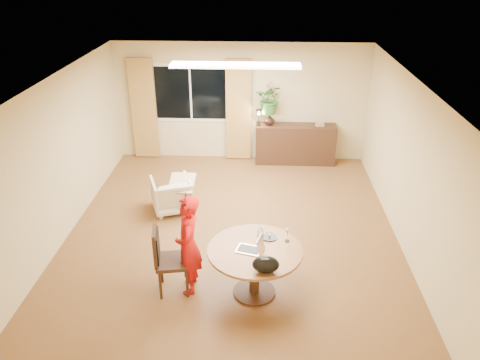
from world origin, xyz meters
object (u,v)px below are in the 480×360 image
(dining_table, at_px, (255,259))
(sideboard, at_px, (295,144))
(dining_chair, at_px, (173,259))
(child, at_px, (188,245))
(armchair, at_px, (172,194))

(dining_table, xyz_separation_m, sideboard, (0.81, 4.52, -0.13))
(dining_table, bearing_deg, dining_chair, 179.26)
(dining_chair, distance_m, child, 0.31)
(dining_table, distance_m, child, 0.92)
(child, bearing_deg, dining_chair, -84.40)
(dining_table, height_order, sideboard, sideboard)
(dining_chair, xyz_separation_m, armchair, (-0.44, 2.25, -0.20))
(dining_chair, bearing_deg, sideboard, 57.65)
(dining_table, relative_size, dining_chair, 1.25)
(child, xyz_separation_m, sideboard, (1.71, 4.47, -0.29))
(dining_chair, height_order, sideboard, dining_chair)
(dining_chair, bearing_deg, child, 1.34)
(child, height_order, sideboard, child)
(dining_chair, bearing_deg, dining_table, -9.90)
(armchair, distance_m, sideboard, 3.28)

